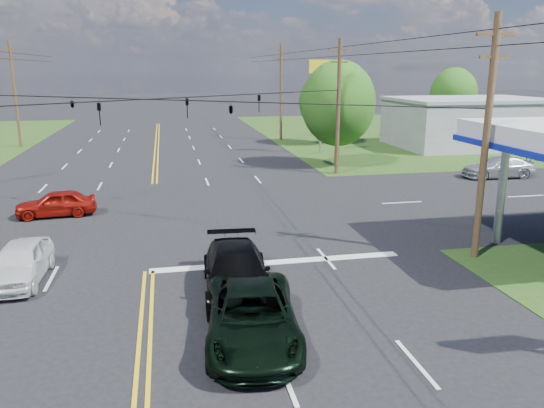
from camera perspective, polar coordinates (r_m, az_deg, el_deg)
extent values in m
plane|color=black|center=(28.40, -12.73, -1.26)|extent=(280.00, 280.00, 0.00)
cube|color=#204315|center=(68.91, 18.53, 7.43)|extent=(46.00, 48.00, 0.03)
cube|color=silver|center=(21.19, 0.62, -6.31)|extent=(10.00, 0.50, 0.02)
cube|color=gray|center=(55.88, 20.29, 8.09)|extent=(14.00, 10.00, 4.40)
cylinder|color=#A5A5AA|center=(24.94, 23.47, 1.23)|extent=(0.36, 0.36, 4.65)
cylinder|color=#48301E|center=(22.20, 22.00, 6.26)|extent=(0.28, 0.28, 9.50)
cube|color=#48301E|center=(22.06, 23.00, 16.45)|extent=(1.60, 0.12, 0.12)
cube|color=#48301E|center=(22.03, 22.79, 14.38)|extent=(1.20, 0.10, 0.10)
cylinder|color=#48301E|center=(38.45, 7.14, 10.21)|extent=(0.28, 0.28, 9.50)
cube|color=#48301E|center=(38.37, 7.33, 16.10)|extent=(1.60, 0.12, 0.12)
cube|color=#48301E|center=(38.35, 7.29, 14.90)|extent=(1.20, 0.10, 0.10)
cylinder|color=#48301E|center=(57.14, -25.91, 10.50)|extent=(0.28, 0.28, 10.00)
cube|color=#48301E|center=(57.11, -26.38, 14.69)|extent=(1.60, 0.12, 0.12)
cube|color=#48301E|center=(57.09, -26.29, 13.89)|extent=(1.20, 0.10, 0.10)
cylinder|color=#48301E|center=(56.75, 0.97, 11.89)|extent=(0.28, 0.28, 10.00)
cube|color=#48301E|center=(56.72, 0.99, 16.13)|extent=(1.60, 0.12, 0.12)
cube|color=#48301E|center=(56.70, 0.98, 15.33)|extent=(1.20, 0.10, 0.10)
imported|color=black|center=(26.19, -18.06, 9.18)|extent=(0.17, 0.21, 1.05)
imported|color=black|center=(28.92, -9.11, 10.13)|extent=(0.17, 0.21, 1.05)
imported|color=black|center=(32.44, -1.40, 10.75)|extent=(0.17, 0.21, 1.05)
imported|color=black|center=(30.50, -20.70, 10.13)|extent=(1.24, 0.26, 0.50)
imported|color=black|center=(24.93, -4.44, 10.24)|extent=(1.24, 0.26, 0.50)
cylinder|color=black|center=(28.17, 14.78, 16.81)|extent=(0.04, 100.00, 0.04)
cylinder|color=black|center=(28.15, 14.70, 15.60)|extent=(0.04, 100.00, 0.04)
cylinder|color=#48301E|center=(41.92, 7.01, 6.29)|extent=(0.36, 0.36, 3.30)
ellipsoid|color=#134A14|center=(41.60, 7.15, 10.69)|extent=(5.70, 5.70, 6.60)
cylinder|color=#48301E|center=(54.05, 5.53, 7.90)|extent=(0.36, 0.36, 2.86)
ellipsoid|color=#134A14|center=(53.81, 5.61, 10.86)|extent=(4.94, 4.94, 5.72)
cylinder|color=#48301E|center=(66.53, 18.73, 8.53)|extent=(0.36, 0.36, 3.08)
ellipsoid|color=#134A14|center=(66.33, 18.94, 11.11)|extent=(5.32, 5.32, 6.16)
imported|color=black|center=(15.18, -2.15, -11.95)|extent=(3.11, 5.70, 1.52)
imported|color=black|center=(18.16, -3.85, -7.32)|extent=(2.53, 5.52, 1.57)
imported|color=silver|center=(21.22, -25.47, -5.68)|extent=(1.83, 4.27, 1.44)
imported|color=maroon|center=(29.74, -22.21, 0.08)|extent=(4.13, 1.98, 1.36)
imported|color=#B7B8BC|center=(40.62, 23.12, 3.68)|extent=(5.18, 2.30, 1.48)
cylinder|color=#A5A5AA|center=(47.49, 5.31, 10.27)|extent=(0.20, 0.20, 8.23)
cube|color=yellow|center=(47.37, 5.41, 14.52)|extent=(2.28, 0.59, 1.13)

